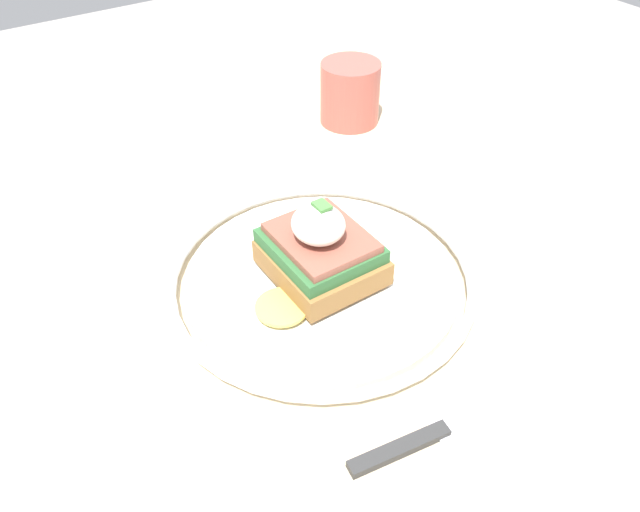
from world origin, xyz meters
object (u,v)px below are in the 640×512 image
knife (443,430)px  cup (350,92)px  fork (231,183)px  plate (320,278)px  sandwich (319,251)px

knife → cup: (-0.43, 0.22, 0.04)m
knife → cup: size_ratio=2.36×
fork → plate: bearing=-2.6°
fork → knife: bearing=-3.5°
cup → plate: bearing=-40.9°
fork → cup: cup is taller
fork → cup: 0.21m
plate → knife: bearing=-4.5°
plate → sandwich: sandwich is taller
plate → knife: plate is taller
plate → knife: (0.18, -0.01, -0.01)m
plate → sandwich: bearing=-88.9°
fork → knife: (0.38, -0.02, 0.00)m
plate → knife: size_ratio=1.54×
sandwich → fork: sandwich is taller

